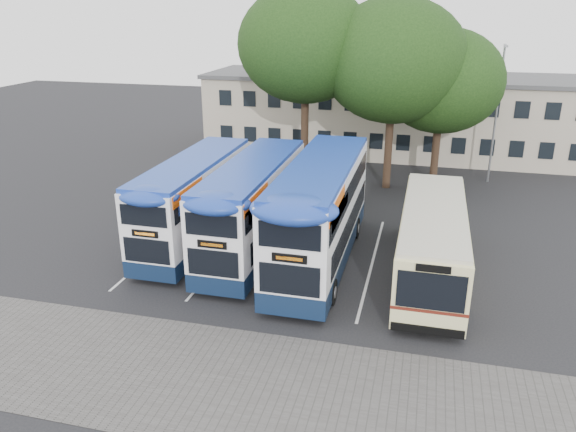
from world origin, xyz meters
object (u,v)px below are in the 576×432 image
(bus_dd_left, at_px, (195,197))
(bus_single, at_px, (432,238))
(bus_dd_mid, at_px, (254,203))
(tree_right, at_px, (442,81))
(bus_dd_right, at_px, (320,209))
(tree_left, at_px, (306,45))
(tree_mid, at_px, (394,61))
(lamp_post, at_px, (497,107))

(bus_dd_left, distance_m, bus_single, 11.66)
(bus_dd_left, xyz_separation_m, bus_dd_mid, (3.19, -0.38, 0.08))
(tree_right, bearing_deg, bus_single, -89.96)
(tree_right, relative_size, bus_dd_right, 0.88)
(tree_left, relative_size, tree_mid, 1.06)
(tree_right, bearing_deg, tree_mid, -154.82)
(lamp_post, relative_size, bus_dd_left, 0.88)
(lamp_post, bearing_deg, bus_dd_right, -119.52)
(bus_dd_left, bearing_deg, bus_single, -5.28)
(lamp_post, distance_m, bus_single, 16.32)
(bus_single, bearing_deg, bus_dd_mid, 175.27)
(tree_mid, bearing_deg, tree_left, -178.41)
(lamp_post, distance_m, tree_right, 4.35)
(bus_dd_left, relative_size, bus_single, 0.96)
(tree_right, bearing_deg, bus_dd_right, -110.04)
(bus_dd_left, bearing_deg, bus_dd_right, -7.52)
(bus_dd_left, bearing_deg, tree_left, 75.00)
(bus_dd_right, bearing_deg, bus_dd_left, 172.48)
(bus_dd_right, bearing_deg, tree_mid, 80.64)
(tree_right, bearing_deg, bus_dd_mid, -122.21)
(bus_dd_right, distance_m, bus_single, 5.12)
(bus_dd_left, bearing_deg, tree_right, 48.18)
(tree_left, height_order, tree_right, tree_left)
(bus_dd_mid, relative_size, bus_dd_right, 0.93)
(lamp_post, distance_m, bus_dd_right, 17.82)
(tree_left, height_order, bus_single, tree_left)
(lamp_post, height_order, tree_left, tree_left)
(tree_right, height_order, bus_single, tree_right)
(tree_mid, distance_m, bus_dd_mid, 14.27)
(bus_single, bearing_deg, tree_left, 124.43)
(tree_mid, distance_m, bus_dd_right, 13.72)
(lamp_post, bearing_deg, bus_dd_left, -136.44)
(tree_right, relative_size, bus_dd_mid, 0.95)
(lamp_post, xyz_separation_m, tree_mid, (-6.65, -2.96, 3.06))
(bus_dd_left, bearing_deg, tree_mid, 53.34)
(bus_dd_right, xyz_separation_m, bus_single, (5.05, -0.21, -0.82))
(bus_dd_right, bearing_deg, tree_right, 69.96)
(tree_right, xyz_separation_m, bus_single, (0.01, -14.02, -5.02))
(tree_mid, distance_m, bus_single, 14.42)
(lamp_post, xyz_separation_m, bus_dd_left, (-15.25, -14.50, -2.71))
(tree_right, height_order, bus_dd_left, tree_right)
(tree_right, xyz_separation_m, bus_dd_mid, (-8.40, -13.33, -4.39))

